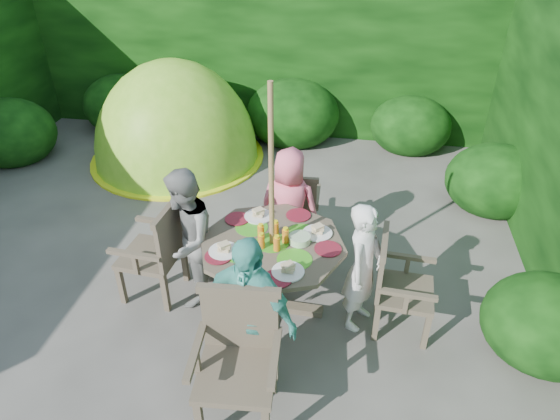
% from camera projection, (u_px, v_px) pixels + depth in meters
% --- Properties ---
extents(ground, '(60.00, 60.00, 0.00)m').
position_uv_depth(ground, '(189.00, 265.00, 5.29)').
color(ground, '#4B4843').
rests_on(ground, ground).
extents(hedge_enclosure, '(9.00, 9.00, 2.50)m').
position_uv_depth(hedge_enclosure, '(216.00, 107.00, 5.72)').
color(hedge_enclosure, black).
rests_on(hedge_enclosure, ground).
extents(patio_table, '(1.36, 1.36, 0.92)m').
position_uv_depth(patio_table, '(273.00, 254.00, 4.40)').
color(patio_table, '#42382B').
rests_on(patio_table, ground).
extents(parasol_pole, '(0.05, 0.05, 2.20)m').
position_uv_depth(parasol_pole, '(272.00, 210.00, 4.16)').
color(parasol_pole, olive).
rests_on(parasol_pole, ground).
extents(garden_chair_right, '(0.52, 0.57, 0.91)m').
position_uv_depth(garden_chair_right, '(397.00, 284.00, 4.30)').
color(garden_chair_right, '#42382B').
rests_on(garden_chair_right, ground).
extents(garden_chair_left, '(0.56, 0.62, 0.97)m').
position_uv_depth(garden_chair_left, '(158.00, 250.00, 4.65)').
color(garden_chair_left, '#42382B').
rests_on(garden_chair_left, ground).
extents(garden_chair_back, '(0.54, 0.48, 0.86)m').
position_uv_depth(garden_chair_back, '(295.00, 206.00, 5.41)').
color(garden_chair_back, '#42382B').
rests_on(garden_chair_back, ground).
extents(garden_chair_front, '(0.65, 0.59, 1.01)m').
position_uv_depth(garden_chair_front, '(238.00, 357.00, 3.56)').
color(garden_chair_front, '#42382B').
rests_on(garden_chair_front, ground).
extents(child_right, '(0.44, 0.53, 1.24)m').
position_uv_depth(child_right, '(363.00, 268.00, 4.28)').
color(child_right, white).
rests_on(child_right, ground).
extents(child_left, '(0.61, 0.73, 1.37)m').
position_uv_depth(child_left, '(186.00, 239.00, 4.52)').
color(child_left, gray).
rests_on(child_left, ground).
extents(child_back, '(0.65, 0.46, 1.27)m').
position_uv_depth(child_back, '(289.00, 207.00, 5.07)').
color(child_back, '#FF6983').
rests_on(child_back, ground).
extents(child_front, '(0.87, 0.60, 1.38)m').
position_uv_depth(child_front, '(249.00, 313.00, 3.72)').
color(child_front, '#4EB6A6').
rests_on(child_front, ground).
extents(dome_tent, '(2.66, 2.66, 2.88)m').
position_uv_depth(dome_tent, '(179.00, 158.00, 7.41)').
color(dome_tent, '#79C526').
rests_on(dome_tent, ground).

